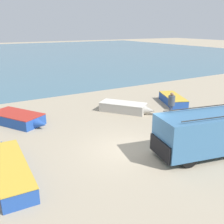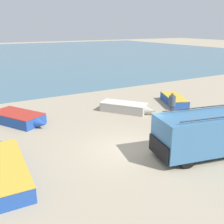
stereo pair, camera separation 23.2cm
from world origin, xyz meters
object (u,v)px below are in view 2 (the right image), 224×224
object	(u,v)px
parked_van	(206,133)
fishing_rowboat_1	(9,167)
fishing_rowboat_2	(126,107)
fishing_rowboat_3	(173,99)
fisherman_1	(172,103)
fishing_rowboat_0	(19,118)

from	to	relation	value
parked_van	fishing_rowboat_1	distance (m)	8.99
fishing_rowboat_2	fishing_rowboat_3	world-z (taller)	fishing_rowboat_2
fishing_rowboat_1	fishing_rowboat_3	bearing A→B (deg)	-68.71
fisherman_1	fishing_rowboat_1	bearing A→B (deg)	-109.95
fishing_rowboat_1	parked_van	bearing A→B (deg)	-106.34
fishing_rowboat_3	fishing_rowboat_0	bearing A→B (deg)	105.69
fishing_rowboat_1	fishing_rowboat_2	bearing A→B (deg)	-59.96
fishing_rowboat_1	fishing_rowboat_0	bearing A→B (deg)	-12.74
fishing_rowboat_0	fishing_rowboat_1	size ratio (longest dim) A/B	0.74
parked_van	fisherman_1	bearing A→B (deg)	-103.18
fishing_rowboat_0	fishing_rowboat_1	distance (m)	6.31
parked_van	fisherman_1	world-z (taller)	parked_van
fishing_rowboat_3	fisherman_1	bearing A→B (deg)	158.47
fisherman_1	fishing_rowboat_3	bearing A→B (deg)	104.65
parked_van	fishing_rowboat_0	size ratio (longest dim) A/B	1.27
parked_van	fishing_rowboat_1	size ratio (longest dim) A/B	0.94
fishing_rowboat_0	fishing_rowboat_3	world-z (taller)	fishing_rowboat_0
parked_van	fishing_rowboat_2	bearing A→B (deg)	-80.27
fishing_rowboat_0	fishing_rowboat_3	distance (m)	11.76
parked_van	fisherman_1	xyz separation A→B (m)	(2.36, 4.92, -0.10)
parked_van	fishing_rowboat_1	world-z (taller)	parked_van
parked_van	fishing_rowboat_0	distance (m)	11.30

